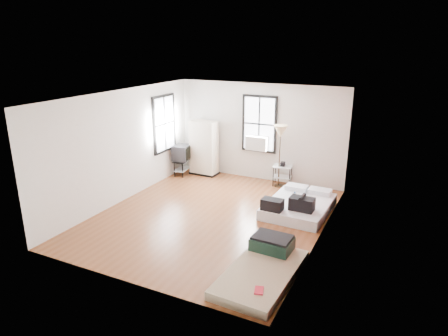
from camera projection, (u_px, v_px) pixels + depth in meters
The scene contains 8 objects.
ground at pixel (212, 216), 9.35m from camera, with size 6.00×6.00×0.00m, color brown.
room_shell at pixel (228, 142), 9.03m from camera, with size 5.02×6.02×2.80m.
mattress_main at pixel (298, 205), 9.54m from camera, with size 1.45×1.93×0.61m.
mattress_bare at pixel (264, 266), 7.03m from camera, with size 1.16×2.07×0.44m.
wardrobe at pixel (204, 148), 12.05m from camera, with size 0.84×0.50×1.65m.
side_table at pixel (283, 170), 11.19m from camera, with size 0.57×0.49×0.68m.
floor_lamp at pixel (280, 134), 10.82m from camera, with size 0.37×0.37×1.74m.
tv_stand at pixel (182, 154), 12.04m from camera, with size 0.52×0.69×0.93m.
Camera 1 is at (3.99, -7.57, 3.93)m, focal length 32.00 mm.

